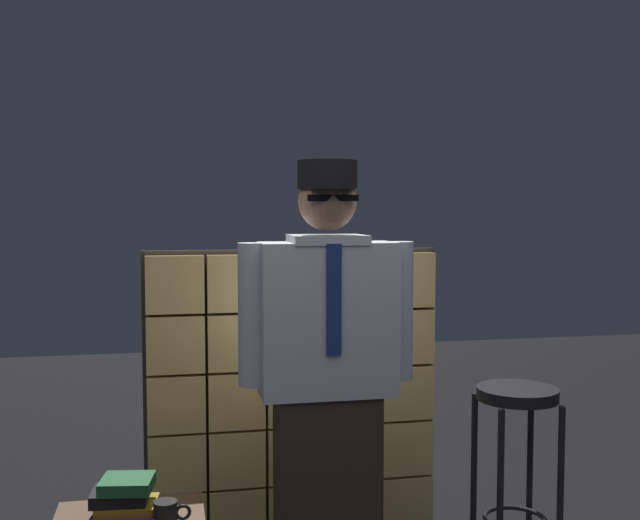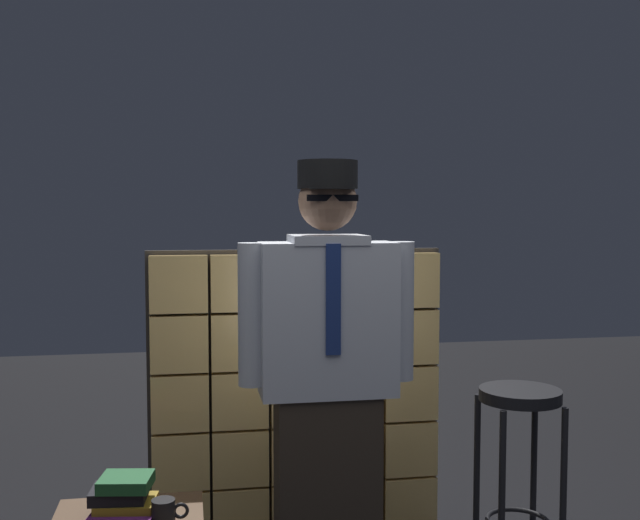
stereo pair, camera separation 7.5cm
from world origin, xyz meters
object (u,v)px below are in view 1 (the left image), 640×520
object	(u,v)px
book_stack	(125,501)
coffee_mug	(167,515)
standing_person	(327,376)
bar_stool	(517,436)

from	to	relation	value
book_stack	coffee_mug	world-z (taller)	book_stack
standing_person	coffee_mug	distance (m)	0.79
bar_stool	book_stack	distance (m)	1.61
bar_stool	book_stack	bearing A→B (deg)	-170.32
book_stack	coffee_mug	xyz separation A→B (m)	(0.14, -0.09, -0.02)
bar_stool	coffee_mug	world-z (taller)	bar_stool
standing_person	bar_stool	distance (m)	0.89
coffee_mug	book_stack	bearing A→B (deg)	147.90
standing_person	bar_stool	world-z (taller)	standing_person
standing_person	book_stack	distance (m)	0.87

